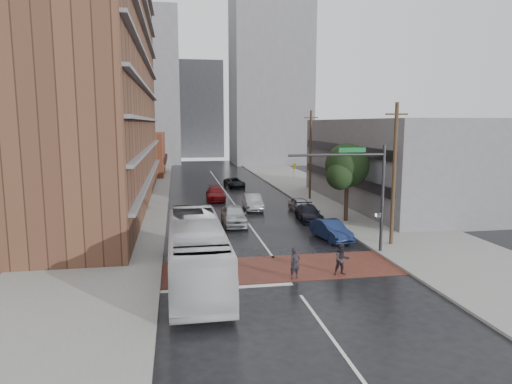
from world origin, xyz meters
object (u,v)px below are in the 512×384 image
object	(u,v)px
pedestrian_b	(342,260)
car_parked_far	(300,205)
car_travel_b	(253,202)
suv_travel	(234,183)
car_parked_near	(331,230)
pedestrian_a	(295,263)
transit_bus	(197,251)
car_travel_c	(216,194)
car_travel_a	(234,215)
car_parked_mid	(309,213)

from	to	relation	value
pedestrian_b	car_parked_far	size ratio (longest dim) A/B	0.46
car_travel_b	suv_travel	size ratio (longest dim) A/B	1.01
pedestrian_b	car_parked_near	bearing A→B (deg)	77.66
pedestrian_a	car_travel_b	size ratio (longest dim) A/B	0.38
transit_bus	pedestrian_a	size ratio (longest dim) A/B	6.98
pedestrian_a	car_travel_c	distance (m)	27.23
pedestrian_b	car_parked_near	distance (m)	8.02
car_travel_a	car_parked_mid	distance (m)	6.85
car_parked_near	car_parked_mid	size ratio (longest dim) A/B	0.96
pedestrian_a	transit_bus	bearing A→B (deg)	155.14
transit_bus	car_travel_b	xyz separation A→B (m)	(6.47, 20.10, -0.95)
transit_bus	pedestrian_b	bearing A→B (deg)	-2.78
transit_bus	car_travel_a	world-z (taller)	transit_bus
car_travel_b	suv_travel	world-z (taller)	car_travel_b
suv_travel	car_parked_near	world-z (taller)	car_parked_near
pedestrian_b	suv_travel	bearing A→B (deg)	94.89
suv_travel	car_parked_near	size ratio (longest dim) A/B	1.06
car_parked_mid	car_parked_far	xyz separation A→B (m)	(0.38, 4.17, 0.01)
transit_bus	pedestrian_b	distance (m)	8.23
car_parked_far	transit_bus	bearing A→B (deg)	-123.91
car_travel_b	car_parked_near	xyz separation A→B (m)	(3.78, -12.70, -0.05)
car_travel_a	car_travel_c	size ratio (longest dim) A/B	1.00
transit_bus	car_parked_mid	size ratio (longest dim) A/B	2.68
transit_bus	car_travel_c	world-z (taller)	transit_bus
pedestrian_a	car_parked_near	distance (m)	9.27
suv_travel	pedestrian_b	bearing A→B (deg)	-95.19
car_parked_near	car_parked_far	size ratio (longest dim) A/B	1.10
car_parked_near	car_travel_b	bearing A→B (deg)	97.75
transit_bus	suv_travel	size ratio (longest dim) A/B	2.64
car_travel_a	car_parked_far	bearing A→B (deg)	35.26
car_travel_c	car_parked_far	xyz separation A→B (m)	(7.61, -8.23, -0.05)
car_travel_b	car_travel_c	bearing A→B (deg)	116.98
pedestrian_b	car_travel_a	xyz separation A→B (m)	(-4.46, 13.86, -0.05)
pedestrian_b	car_parked_mid	size ratio (longest dim) A/B	0.40
pedestrian_b	car_travel_a	world-z (taller)	pedestrian_b
pedestrian_a	pedestrian_b	distance (m)	2.79
transit_bus	car_travel_a	size ratio (longest dim) A/B	2.46
car_parked_near	car_parked_far	distance (m)	11.04
pedestrian_b	car_travel_a	distance (m)	14.56
car_travel_a	car_travel_c	distance (m)	13.14
car_parked_near	suv_travel	bearing A→B (deg)	88.16
car_parked_near	car_parked_far	xyz separation A→B (m)	(0.68, 11.02, -0.04)
transit_bus	pedestrian_b	world-z (taller)	transit_bus
car_parked_mid	transit_bus	bearing A→B (deg)	-123.08
car_travel_b	car_parked_mid	world-z (taller)	car_travel_b
pedestrian_a	car_parked_mid	world-z (taller)	pedestrian_a
car_travel_b	car_travel_c	size ratio (longest dim) A/B	0.94
car_travel_a	car_travel_c	xyz separation A→B (m)	(-0.42, 13.14, -0.13)
car_travel_c	pedestrian_a	bearing A→B (deg)	-84.49
car_parked_far	car_travel_a	bearing A→B (deg)	-148.97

